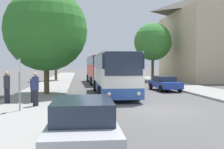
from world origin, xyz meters
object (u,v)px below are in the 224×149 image
Objects in this scene: bus_front at (113,73)px; tree_left_near at (56,40)px; parked_car_left_curb at (83,126)px; tree_left_far at (46,30)px; bus_middle at (99,69)px; parked_car_right_near at (165,83)px; pedestrian_waiting_far at (35,89)px; tree_right_near at (153,42)px; pedestrian_waiting_near at (7,87)px; pedestrian_walking_back at (33,89)px; parked_car_right_far at (131,76)px; bus_stop_sign at (19,78)px.

tree_left_near reaches higher than bus_front.
tree_left_far is at bearing 102.14° from parked_car_left_curb.
tree_left_near is (-5.91, 5.49, 4.18)m from bus_middle.
parked_car_right_near is 2.40× the size of pedestrian_waiting_far.
tree_right_near reaches higher than parked_car_right_near.
pedestrian_waiting_near is 0.23× the size of tree_right_near.
pedestrian_walking_back is (1.49, 0.11, -0.14)m from pedestrian_waiting_near.
pedestrian_walking_back is at bearing -42.01° from pedestrian_waiting_near.
pedestrian_waiting_near is at bearing 117.04° from parked_car_left_curb.
pedestrian_walking_back is 23.54m from tree_left_near.
tree_right_near is at bearing 163.16° from parked_car_right_far.
pedestrian_waiting_near is (-1.30, 2.67, -0.64)m from bus_stop_sign.
parked_car_left_curb is 14.40m from tree_left_far.
pedestrian_waiting_far is 1.14× the size of pedestrian_walking_back.
parked_car_left_curb is 0.98× the size of parked_car_right_near.
bus_middle is at bearing 68.83° from tree_left_far.
bus_stop_sign is (-5.50, -20.27, -0.09)m from bus_middle.
bus_front reaches higher than pedestrian_waiting_near.
bus_stop_sign is 1.61m from pedestrian_waiting_far.
pedestrian_waiting_near is at bearing 115.90° from bus_stop_sign.
tree_left_far is (-5.18, 0.04, 3.33)m from bus_front.
tree_left_near is at bearing 172.57° from tree_right_near.
parked_car_right_near is 14.81m from parked_car_right_far.
tree_right_near reaches higher than tree_left_far.
parked_car_right_near is at bearing -101.74° from tree_right_near.
pedestrian_waiting_near is at bearing -146.27° from bus_front.
pedestrian_waiting_near reaches higher than parked_car_right_far.
tree_right_near is (13.47, 21.15, 4.75)m from pedestrian_walking_back.
parked_car_left_curb is 18.05m from parked_car_right_near.
tree_right_near is at bearing 53.72° from pedestrian_walking_back.
parked_car_left_curb is 8.06m from pedestrian_waiting_far.
pedestrian_waiting_far is 0.23× the size of tree_left_near.
tree_left_far reaches higher than pedestrian_waiting_far.
pedestrian_waiting_far is 7.07m from tree_left_far.
pedestrian_waiting_near is at bearing 28.53° from parked_car_right_near.
tree_left_far reaches higher than pedestrian_walking_back.
tree_left_near reaches higher than bus_stop_sign.
parked_car_right_far is 2.42× the size of pedestrian_waiting_near.
parked_car_left_curb is (-2.51, -26.57, -1.05)m from bus_middle.
bus_stop_sign is (-5.63, -7.18, 0.02)m from bus_front.
tree_right_near reaches higher than parked_car_left_curb.
parked_car_left_curb is 32.01m from parked_car_right_far.
bus_front is at bearing 51.93° from bus_stop_sign.
bus_middle reaches higher than parked_car_left_curb.
parked_car_right_near is 14.72m from bus_stop_sign.
pedestrian_waiting_near reaches higher than parked_car_right_near.
parked_car_right_far is 2.80× the size of pedestrian_walking_back.
pedestrian_waiting_near is at bearing 60.81° from parked_car_right_far.
pedestrian_walking_back reaches higher than parked_car_right_near.
tree_left_far reaches higher than parked_car_left_curb.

